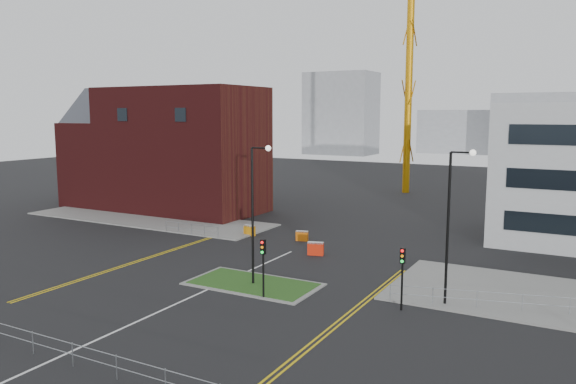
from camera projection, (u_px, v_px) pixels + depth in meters
name	position (u px, v px, depth m)	size (l,w,h in m)	color
ground	(145.00, 318.00, 30.83)	(200.00, 200.00, 0.00)	black
pavement_left	(148.00, 219.00, 59.43)	(28.00, 8.00, 0.12)	slate
island_kerb	(253.00, 284.00, 36.83)	(8.60, 4.60, 0.08)	slate
grass_island	(253.00, 284.00, 36.83)	(8.00, 4.00, 0.12)	#244F1A
brick_building	(162.00, 151.00, 65.11)	(24.20, 10.07, 14.24)	#441111
tower_crane	(456.00, 8.00, 73.31)	(53.00, 1.81, 35.77)	orange
streetlamp_island	(255.00, 204.00, 35.98)	(1.46, 0.36, 9.18)	black
streetlamp_right_near	(452.00, 215.00, 32.03)	(1.46, 0.36, 9.18)	black
traffic_light_island	(263.00, 257.00, 33.78)	(0.28, 0.33, 3.65)	black
traffic_light_right	(402.00, 267.00, 31.72)	(0.28, 0.33, 3.65)	black
railing_front	(52.00, 344.00, 25.51)	(24.05, 0.05, 1.10)	gray
railing_left	(191.00, 227.00, 51.59)	(6.05, 0.05, 1.10)	gray
railing_right	(570.00, 303.00, 31.00)	(19.05, 5.05, 1.10)	gray
centre_line	(169.00, 307.00, 32.57)	(0.15, 30.00, 0.01)	silver
yellow_left_a	(147.00, 257.00, 43.79)	(0.12, 24.00, 0.01)	gold
yellow_left_b	(150.00, 258.00, 43.65)	(0.12, 24.00, 0.01)	gold
yellow_right_a	(347.00, 313.00, 31.54)	(0.12, 20.00, 0.01)	gold
yellow_right_b	(352.00, 314.00, 31.40)	(0.12, 20.00, 0.01)	gold
skyline_a	(341.00, 114.00, 152.57)	(18.00, 12.00, 22.00)	gray
skyline_b	(544.00, 126.00, 137.98)	(24.00, 12.00, 16.00)	gray
skyline_d	(476.00, 132.00, 155.48)	(30.00, 12.00, 12.00)	gray
barrier_left	(250.00, 230.00, 51.55)	(1.19, 0.54, 0.96)	#C7780B
barrier_mid	(316.00, 248.00, 44.41)	(1.32, 0.73, 1.06)	red
barrier_right	(302.00, 235.00, 49.37)	(1.12, 0.55, 0.90)	orange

